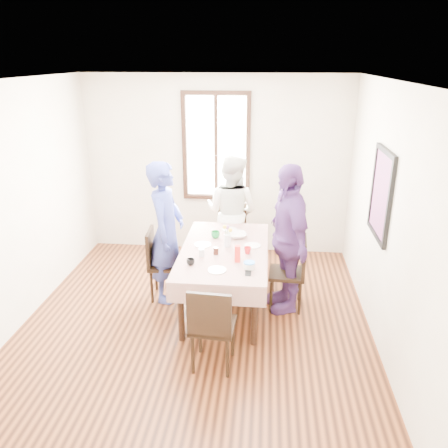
{
  "coord_description": "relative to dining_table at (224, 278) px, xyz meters",
  "views": [
    {
      "loc": [
        0.76,
        -4.38,
        2.92
      ],
      "look_at": [
        0.29,
        0.44,
        1.1
      ],
      "focal_mm": 35.92,
      "sensor_mm": 36.0,
      "label": 1
    }
  ],
  "objects": [
    {
      "name": "ground",
      "position": [
        -0.29,
        -0.49,
        -0.38
      ],
      "size": [
        4.5,
        4.5,
        0.0
      ],
      "primitive_type": "plane",
      "color": "black",
      "rests_on": "ground"
    },
    {
      "name": "back_wall",
      "position": [
        -0.29,
        1.76,
        0.98
      ],
      "size": [
        4.0,
        0.0,
        4.0
      ],
      "primitive_type": "plane",
      "rotation": [
        1.57,
        0.0,
        0.0
      ],
      "color": "beige",
      "rests_on": "ground"
    },
    {
      "name": "right_wall",
      "position": [
        1.71,
        -0.49,
        0.98
      ],
      "size": [
        0.0,
        4.5,
        4.5
      ],
      "primitive_type": "plane",
      "rotation": [
        1.57,
        0.0,
        -1.57
      ],
      "color": "beige",
      "rests_on": "ground"
    },
    {
      "name": "window_frame",
      "position": [
        -0.29,
        1.74,
        1.27
      ],
      "size": [
        1.02,
        0.06,
        1.62
      ],
      "primitive_type": "cube",
      "color": "black",
      "rests_on": "back_wall"
    },
    {
      "name": "window_pane",
      "position": [
        -0.29,
        1.75,
        1.27
      ],
      "size": [
        0.9,
        0.02,
        1.5
      ],
      "primitive_type": "cube",
      "color": "white",
      "rests_on": "back_wall"
    },
    {
      "name": "art_poster",
      "position": [
        1.69,
        -0.19,
        1.18
      ],
      "size": [
        0.04,
        0.76,
        0.96
      ],
      "primitive_type": "cube",
      "color": "red",
      "rests_on": "right_wall"
    },
    {
      "name": "dining_table",
      "position": [
        0.0,
        0.0,
        0.0
      ],
      "size": [
        0.9,
        1.68,
        0.75
      ],
      "primitive_type": "cube",
      "color": "black",
      "rests_on": "ground"
    },
    {
      "name": "tablecloth",
      "position": [
        0.0,
        0.0,
        0.38
      ],
      "size": [
        1.02,
        1.8,
        0.01
      ],
      "primitive_type": "cube",
      "color": "#5B0E06",
      "rests_on": "dining_table"
    },
    {
      "name": "chair_left",
      "position": [
        -0.75,
        0.16,
        0.08
      ],
      "size": [
        0.45,
        0.45,
        0.91
      ],
      "primitive_type": "cube",
      "rotation": [
        0.0,
        0.0,
        -1.49
      ],
      "color": "black",
      "rests_on": "ground"
    },
    {
      "name": "chair_right",
      "position": [
        0.75,
        0.05,
        0.08
      ],
      "size": [
        0.44,
        0.44,
        0.91
      ],
      "primitive_type": "cube",
      "rotation": [
        0.0,
        0.0,
        1.51
      ],
      "color": "black",
      "rests_on": "ground"
    },
    {
      "name": "chair_far",
      "position": [
        0.0,
        1.15,
        0.08
      ],
      "size": [
        0.45,
        0.45,
        0.91
      ],
      "primitive_type": "cube",
      "rotation": [
        0.0,
        0.0,
        3.22
      ],
      "color": "black",
      "rests_on": "ground"
    },
    {
      "name": "chair_near",
      "position": [
        0.0,
        -1.15,
        0.08
      ],
      "size": [
        0.45,
        0.45,
        0.91
      ],
      "primitive_type": "cube",
      "rotation": [
        0.0,
        0.0,
        -0.07
      ],
      "color": "black",
      "rests_on": "ground"
    },
    {
      "name": "person_left",
      "position": [
        -0.73,
        0.16,
        0.51
      ],
      "size": [
        0.48,
        0.68,
        1.77
      ],
      "primitive_type": "imported",
      "rotation": [
        0.0,
        0.0,
        1.49
      ],
      "color": "#353F92",
      "rests_on": "ground"
    },
    {
      "name": "person_far",
      "position": [
        0.0,
        1.13,
        0.45
      ],
      "size": [
        0.98,
        0.89,
        1.66
      ],
      "primitive_type": "imported",
      "rotation": [
        0.0,
        0.0,
        2.75
      ],
      "color": "silver",
      "rests_on": "ground"
    },
    {
      "name": "person_right",
      "position": [
        0.73,
        0.05,
        0.53
      ],
      "size": [
        0.72,
        1.14,
        1.81
      ],
      "primitive_type": "imported",
      "rotation": [
        0.0,
        0.0,
        -1.29
      ],
      "color": "#54306F",
      "rests_on": "ground"
    },
    {
      "name": "mug_black",
      "position": [
        -0.33,
        -0.46,
        0.42
      ],
      "size": [
        0.09,
        0.09,
        0.07
      ],
      "primitive_type": "imported",
      "rotation": [
        0.0,
        0.0,
        0.02
      ],
      "color": "black",
      "rests_on": "tablecloth"
    },
    {
      "name": "mug_flag",
      "position": [
        0.28,
        -0.1,
        0.43
      ],
      "size": [
        0.12,
        0.12,
        0.08
      ],
      "primitive_type": "imported",
      "rotation": [
        0.0,
        0.0,
        0.69
      ],
      "color": "red",
      "rests_on": "tablecloth"
    },
    {
      "name": "mug_green",
      "position": [
        -0.15,
        0.34,
        0.43
      ],
      "size": [
        0.15,
        0.15,
        0.09
      ],
      "primitive_type": "imported",
      "rotation": [
        0.0,
        0.0,
        -0.53
      ],
      "color": "#0C7226",
      "rests_on": "tablecloth"
    },
    {
      "name": "serving_bowl",
      "position": [
        0.12,
        0.38,
        0.42
      ],
      "size": [
        0.29,
        0.29,
        0.06
      ],
      "primitive_type": "imported",
      "rotation": [
        0.0,
        0.0,
        0.25
      ],
      "color": "white",
      "rests_on": "tablecloth"
    },
    {
      "name": "juice_carton",
      "position": [
        0.18,
        -0.33,
        0.48
      ],
      "size": [
        0.06,
        0.06,
        0.19
      ],
      "primitive_type": "cube",
      "color": "red",
      "rests_on": "tablecloth"
    },
    {
      "name": "butter_tub",
      "position": [
        0.32,
        -0.49,
        0.42
      ],
      "size": [
        0.13,
        0.13,
        0.07
      ],
      "primitive_type": "cylinder",
      "color": "white",
      "rests_on": "tablecloth"
    },
    {
      "name": "jam_jar",
      "position": [
        -0.08,
        -0.16,
        0.43
      ],
      "size": [
        0.06,
        0.06,
        0.08
      ],
      "primitive_type": "cylinder",
      "color": "black",
      "rests_on": "tablecloth"
    },
    {
      "name": "drinking_glass",
      "position": [
        -0.24,
        -0.23,
        0.43
      ],
      "size": [
        0.06,
        0.06,
        0.09
      ],
      "primitive_type": "cylinder",
      "color": "silver",
      "rests_on": "tablecloth"
    },
    {
      "name": "smartphone",
      "position": [
        0.31,
        -0.61,
        0.39
      ],
      "size": [
        0.07,
        0.13,
        0.01
      ],
      "primitive_type": "cube",
      "color": "black",
      "rests_on": "tablecloth"
    },
    {
      "name": "flower_vase",
      "position": [
        0.03,
        0.09,
        0.46
      ],
      "size": [
        0.08,
        0.08,
        0.15
      ],
      "primitive_type": "cylinder",
      "color": "silver",
      "rests_on": "tablecloth"
    },
    {
      "name": "plate_left",
      "position": [
        -0.27,
        0.09,
        0.39
      ],
      "size": [
        0.2,
        0.2,
        0.01
      ],
      "primitive_type": "cylinder",
      "color": "white",
      "rests_on": "tablecloth"
    },
    {
      "name": "plate_right",
      "position": [
        0.33,
        0.12,
        0.39
      ],
      "size": [
        0.2,
        0.2,
        0.01
      ],
      "primitive_type": "cylinder",
      "color": "white",
      "rests_on": "tablecloth"
    },
    {
      "name": "plate_far",
      "position": [
        0.01,
        0.63,
        0.39
      ],
      "size": [
        0.2,
        0.2,
        0.01
      ],
      "primitive_type": "cylinder",
      "color": "white",
      "rests_on": "tablecloth"
    },
    {
      "name": "plate_near",
      "position": [
        -0.02,
        -0.58,
        0.39
      ],
      "size": [
        0.2,
        0.2,
        0.01
      ],
      "primitive_type": "cylinder",
      "color": "white",
      "rests_on": "tablecloth"
    },
    {
      "name": "butter_lid",
      "position": [
        0.32,
        -0.49,
        0.46
      ],
      "size": [
        0.12,
        0.12,
        0.01
      ],
      "primitive_type": "cylinder",
      "color": "blue",
      "rests_on": "butter_tub"
    },
    {
      "name": "flower_bunch",
      "position": [
        0.03,
        0.09,
        0.59
      ],
      "size": [
        0.09,
        0.09,
        0.1
      ],
      "primitive_type": null,
      "color": "yellow",
      "rests_on": "flower_vase"
    }
  ]
}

